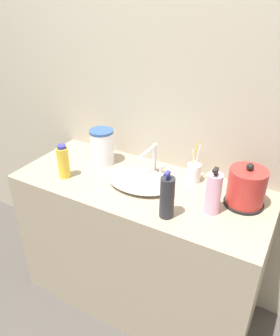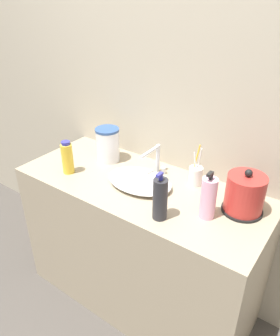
{
  "view_description": "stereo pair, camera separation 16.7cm",
  "coord_description": "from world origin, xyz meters",
  "px_view_note": "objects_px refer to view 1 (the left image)",
  "views": [
    {
      "loc": [
        0.71,
        -0.99,
        1.76
      ],
      "look_at": [
        0.0,
        0.28,
        0.94
      ],
      "focal_mm": 35.0,
      "sensor_mm": 36.0,
      "label": 1
    },
    {
      "loc": [
        0.85,
        -0.9,
        1.76
      ],
      "look_at": [
        0.0,
        0.28,
        0.94
      ],
      "focal_mm": 35.0,
      "sensor_mm": 36.0,
      "label": 2
    }
  ],
  "objects_px": {
    "faucet": "(154,157)",
    "shampoo_bottle": "(213,193)",
    "toothbrush_cup": "(194,172)",
    "lotion_bottle": "(167,197)",
    "mouthwash_bottle": "(63,162)",
    "electric_kettle": "(246,189)",
    "water_pitcher": "(102,146)"
  },
  "relations": [
    {
      "from": "electric_kettle",
      "to": "toothbrush_cup",
      "type": "relative_size",
      "value": 1.01
    },
    {
      "from": "faucet",
      "to": "toothbrush_cup",
      "type": "relative_size",
      "value": 0.78
    },
    {
      "from": "water_pitcher",
      "to": "electric_kettle",
      "type": "bearing_deg",
      "value": -1.79
    },
    {
      "from": "electric_kettle",
      "to": "toothbrush_cup",
      "type": "height_order",
      "value": "electric_kettle"
    },
    {
      "from": "faucet",
      "to": "shampoo_bottle",
      "type": "relative_size",
      "value": 0.73
    },
    {
      "from": "shampoo_bottle",
      "to": "lotion_bottle",
      "type": "bearing_deg",
      "value": -142.14
    },
    {
      "from": "faucet",
      "to": "lotion_bottle",
      "type": "relative_size",
      "value": 0.73
    },
    {
      "from": "electric_kettle",
      "to": "mouthwash_bottle",
      "type": "bearing_deg",
      "value": -166.77
    },
    {
      "from": "electric_kettle",
      "to": "shampoo_bottle",
      "type": "bearing_deg",
      "value": -131.13
    },
    {
      "from": "mouthwash_bottle",
      "to": "electric_kettle",
      "type": "bearing_deg",
      "value": 13.23
    },
    {
      "from": "toothbrush_cup",
      "to": "water_pitcher",
      "type": "height_order",
      "value": "toothbrush_cup"
    },
    {
      "from": "toothbrush_cup",
      "to": "lotion_bottle",
      "type": "xyz_separation_m",
      "value": [
        0.0,
        -0.35,
        0.05
      ]
    },
    {
      "from": "toothbrush_cup",
      "to": "lotion_bottle",
      "type": "height_order",
      "value": "lotion_bottle"
    },
    {
      "from": "electric_kettle",
      "to": "water_pitcher",
      "type": "distance_m",
      "value": 0.83
    },
    {
      "from": "toothbrush_cup",
      "to": "water_pitcher",
      "type": "relative_size",
      "value": 1.09
    },
    {
      "from": "shampoo_bottle",
      "to": "electric_kettle",
      "type": "bearing_deg",
      "value": 48.87
    },
    {
      "from": "water_pitcher",
      "to": "lotion_bottle",
      "type": "bearing_deg",
      "value": -27.78
    },
    {
      "from": "electric_kettle",
      "to": "water_pitcher",
      "type": "height_order",
      "value": "electric_kettle"
    },
    {
      "from": "electric_kettle",
      "to": "shampoo_bottle",
      "type": "height_order",
      "value": "shampoo_bottle"
    },
    {
      "from": "electric_kettle",
      "to": "shampoo_bottle",
      "type": "relative_size",
      "value": 0.95
    },
    {
      "from": "faucet",
      "to": "mouthwash_bottle",
      "type": "height_order",
      "value": "mouthwash_bottle"
    },
    {
      "from": "lotion_bottle",
      "to": "shampoo_bottle",
      "type": "distance_m",
      "value": 0.21
    },
    {
      "from": "mouthwash_bottle",
      "to": "water_pitcher",
      "type": "bearing_deg",
      "value": 70.8
    },
    {
      "from": "toothbrush_cup",
      "to": "lotion_bottle",
      "type": "relative_size",
      "value": 0.94
    },
    {
      "from": "faucet",
      "to": "electric_kettle",
      "type": "distance_m",
      "value": 0.51
    },
    {
      "from": "toothbrush_cup",
      "to": "mouthwash_bottle",
      "type": "height_order",
      "value": "toothbrush_cup"
    },
    {
      "from": "toothbrush_cup",
      "to": "shampoo_bottle",
      "type": "height_order",
      "value": "shampoo_bottle"
    },
    {
      "from": "faucet",
      "to": "toothbrush_cup",
      "type": "xyz_separation_m",
      "value": [
        0.22,
        0.03,
        -0.05
      ]
    },
    {
      "from": "toothbrush_cup",
      "to": "lotion_bottle",
      "type": "distance_m",
      "value": 0.35
    },
    {
      "from": "faucet",
      "to": "water_pitcher",
      "type": "xyz_separation_m",
      "value": [
        -0.32,
        -0.03,
        0.0
      ]
    },
    {
      "from": "toothbrush_cup",
      "to": "water_pitcher",
      "type": "distance_m",
      "value": 0.55
    },
    {
      "from": "electric_kettle",
      "to": "toothbrush_cup",
      "type": "distance_m",
      "value": 0.3
    }
  ]
}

